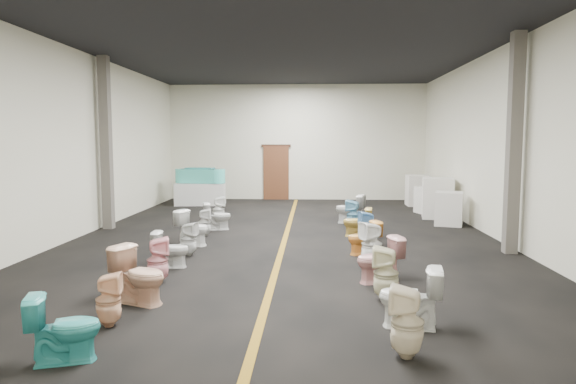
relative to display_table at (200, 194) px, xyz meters
name	(u,v)px	position (x,y,z in m)	size (l,w,h in m)	color
floor	(285,237)	(3.42, -6.11, -0.39)	(16.00, 16.00, 0.00)	black
ceiling	(285,47)	(3.42, -6.11, 4.11)	(16.00, 16.00, 0.00)	black
wall_back	(296,142)	(3.42, 1.89, 1.86)	(10.00, 10.00, 0.00)	beige
wall_front	(232,151)	(3.42, -14.11, 1.86)	(10.00, 10.00, 0.00)	beige
wall_left	(79,144)	(-1.58, -6.11, 1.86)	(16.00, 16.00, 0.00)	beige
wall_right	(500,144)	(8.42, -6.11, 1.86)	(16.00, 16.00, 0.00)	beige
aisle_stripe	(285,237)	(3.42, -6.11, -0.39)	(0.12, 15.60, 0.01)	#825C12
back_door	(276,173)	(2.62, 1.83, 0.66)	(1.00, 0.10, 2.10)	#562D19
door_frame	(276,146)	(2.62, 1.84, 1.73)	(1.15, 0.08, 0.10)	#331C11
column_left	(106,143)	(-1.33, -5.11, 1.86)	(0.25, 0.25, 4.50)	#59544C
column_right	(514,144)	(8.17, -7.61, 1.86)	(0.25, 0.25, 4.50)	#59544C
display_table	(200,194)	(0.00, 0.00, 0.00)	(1.77, 0.88, 0.79)	silver
bathtub	(200,175)	(0.00, 0.00, 0.68)	(1.85, 0.83, 0.55)	#46CABB
appliance_crate_a	(449,209)	(7.82, -4.13, 0.07)	(0.71, 0.71, 0.92)	silver
appliance_crate_b	(437,198)	(7.82, -2.81, 0.21)	(0.88, 0.88, 1.21)	silver
appliance_crate_c	(430,200)	(7.82, -1.82, 0.03)	(0.75, 0.75, 0.85)	beige
appliance_crate_d	(418,190)	(7.82, 0.14, 0.15)	(0.77, 0.77, 1.09)	silver
toilet_left_0	(64,328)	(1.48, -13.21, -0.02)	(0.41, 0.72, 0.74)	teal
toilet_left_1	(109,300)	(1.53, -12.18, -0.05)	(0.31, 0.32, 0.69)	#FBC399
toilet_left_2	(140,275)	(1.61, -11.25, 0.02)	(0.46, 0.81, 0.83)	#E5B090
toilet_left_3	(158,261)	(1.56, -10.22, -0.01)	(0.34, 0.35, 0.76)	#F4A6AE
toilet_left_4	(171,249)	(1.47, -9.14, -0.06)	(0.37, 0.66, 0.67)	silver
toilet_left_5	(189,239)	(1.58, -8.22, -0.05)	(0.31, 0.32, 0.69)	silver
toilet_left_6	(193,228)	(1.41, -7.15, 0.00)	(0.44, 0.76, 0.78)	white
toilet_left_7	(204,223)	(1.45, -6.11, -0.05)	(0.31, 0.31, 0.68)	silver
toilet_left_8	(217,216)	(1.58, -5.15, -0.03)	(0.40, 0.70, 0.72)	silver
toilet_left_9	(219,210)	(1.42, -4.07, -0.01)	(0.34, 0.35, 0.76)	white
toilet_right_0	(407,322)	(5.10, -12.94, 0.00)	(0.36, 0.36, 0.79)	beige
toilet_right_1	(410,297)	(5.30, -12.03, -0.01)	(0.43, 0.76, 0.78)	white
toilet_right_2	(386,274)	(5.15, -10.96, 0.01)	(0.36, 0.37, 0.81)	beige
toilet_right_3	(379,260)	(5.18, -10.01, -0.01)	(0.43, 0.75, 0.77)	#D99896
toilet_right_4	(372,245)	(5.17, -8.95, 0.03)	(0.38, 0.39, 0.84)	white
toilet_right_5	(364,238)	(5.13, -7.91, -0.05)	(0.38, 0.67, 0.69)	orange
toilet_right_6	(367,228)	(5.29, -6.93, -0.01)	(0.34, 0.35, 0.76)	#6BA3D4
toilet_right_7	(357,222)	(5.17, -5.92, -0.04)	(0.40, 0.69, 0.71)	gold
toilet_right_8	(353,215)	(5.14, -4.98, 0.00)	(0.35, 0.36, 0.79)	#72B2D0
toilet_right_9	(350,209)	(5.12, -3.95, 0.02)	(0.46, 0.81, 0.82)	silver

